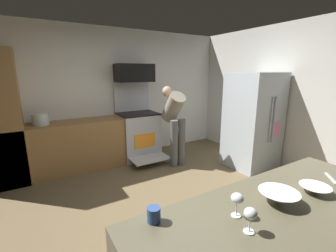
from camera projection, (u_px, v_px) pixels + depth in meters
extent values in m
cube|color=brown|center=(174.00, 209.00, 3.01)|extent=(5.20, 4.80, 0.02)
cube|color=silver|center=(113.00, 95.00, 4.66)|extent=(5.20, 0.12, 2.60)
cube|color=silver|center=(297.00, 99.00, 3.98)|extent=(0.12, 4.80, 2.60)
cube|color=olive|center=(73.00, 146.00, 4.10)|extent=(2.40, 0.60, 0.90)
cube|color=#B0B2B9|center=(138.00, 136.00, 4.72)|extent=(0.76, 0.64, 0.92)
cube|color=black|center=(138.00, 114.00, 4.61)|extent=(0.76, 0.64, 0.03)
cube|color=#B0B2B9|center=(132.00, 96.00, 4.78)|extent=(0.76, 0.06, 0.61)
cube|color=orange|center=(145.00, 141.00, 4.45)|extent=(0.44, 0.01, 0.28)
cube|color=#B0B2B9|center=(150.00, 159.00, 4.36)|extent=(0.72, 0.40, 0.03)
cube|color=black|center=(134.00, 73.00, 4.51)|extent=(0.74, 0.38, 0.35)
cube|color=#AEB8C0|center=(253.00, 121.00, 4.22)|extent=(0.84, 0.77, 1.75)
cylinder|color=#AEB8C0|center=(271.00, 120.00, 3.85)|extent=(0.02, 0.02, 0.79)
cylinder|color=#AEB8C0|center=(274.00, 120.00, 3.89)|extent=(0.02, 0.02, 0.79)
cube|color=pink|center=(276.00, 129.00, 3.99)|extent=(0.20, 0.01, 0.26)
cylinder|color=#555555|center=(174.00, 144.00, 4.26)|extent=(0.14, 0.14, 0.89)
cylinder|color=#555555|center=(182.00, 142.00, 4.34)|extent=(0.14, 0.14, 0.89)
cylinder|color=gray|center=(173.00, 107.00, 4.29)|extent=(0.30, 0.57, 0.62)
sphere|color=tan|center=(167.00, 91.00, 4.40)|extent=(0.20, 0.20, 0.20)
cone|color=white|center=(278.00, 197.00, 1.53)|extent=(0.26, 0.26, 0.08)
cone|color=white|center=(315.00, 189.00, 1.66)|extent=(0.21, 0.21, 0.06)
cylinder|color=silver|center=(236.00, 216.00, 1.39)|extent=(0.06, 0.06, 0.01)
cylinder|color=silver|center=(236.00, 209.00, 1.38)|extent=(0.01, 0.01, 0.08)
ellipsoid|color=silver|center=(237.00, 198.00, 1.36)|extent=(0.08, 0.08, 0.06)
cylinder|color=silver|center=(249.00, 232.00, 1.25)|extent=(0.06, 0.06, 0.01)
cylinder|color=silver|center=(249.00, 225.00, 1.24)|extent=(0.01, 0.01, 0.08)
ellipsoid|color=silver|center=(251.00, 213.00, 1.23)|extent=(0.07, 0.07, 0.06)
cylinder|color=#2E4B8B|center=(154.00, 215.00, 1.33)|extent=(0.08, 0.08, 0.09)
cube|color=#B7BABF|center=(331.00, 178.00, 1.88)|extent=(0.17, 0.16, 0.01)
cylinder|color=#B1BBBD|center=(40.00, 119.00, 3.75)|extent=(0.25, 0.25, 0.20)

